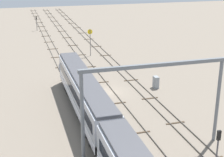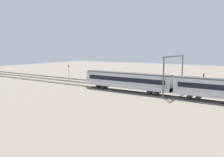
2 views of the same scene
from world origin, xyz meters
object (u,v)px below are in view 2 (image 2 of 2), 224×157
object	(u,v)px
signal_light_trackside_departure	(203,80)
relay_cabinet	(130,80)
overhead_gantry	(174,66)
speed_sign_mid_trackside	(69,70)

from	to	relation	value
signal_light_trackside_departure	relay_cabinet	distance (m)	23.65
overhead_gantry	speed_sign_mid_trackside	world-z (taller)	overhead_gantry
overhead_gantry	signal_light_trackside_departure	distance (m)	7.98
relay_cabinet	speed_sign_mid_trackside	bearing A→B (deg)	14.52
speed_sign_mid_trackside	relay_cabinet	xyz separation A→B (m)	(-21.26, -5.51, -2.75)
overhead_gantry	signal_light_trackside_departure	world-z (taller)	overhead_gantry
overhead_gantry	relay_cabinet	size ratio (longest dim) A/B	8.21
speed_sign_mid_trackside	overhead_gantry	bearing A→B (deg)	176.94
signal_light_trackside_departure	relay_cabinet	xyz separation A→B (m)	(23.14, -4.31, -2.32)
overhead_gantry	relay_cabinet	bearing A→B (deg)	-24.28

